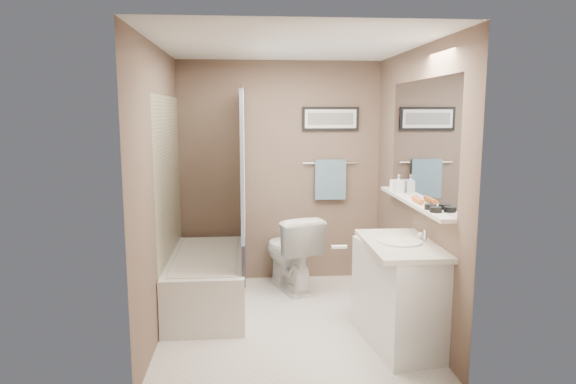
{
  "coord_description": "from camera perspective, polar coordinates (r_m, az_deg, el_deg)",
  "views": [
    {
      "loc": [
        -0.36,
        -4.33,
        1.85
      ],
      "look_at": [
        0.0,
        0.15,
        1.15
      ],
      "focal_mm": 32.0,
      "sensor_mm": 36.0,
      "label": 1
    }
  ],
  "objects": [
    {
      "name": "mirror",
      "position": [
        4.43,
        14.57,
        5.59
      ],
      "size": [
        0.02,
        1.6,
        1.0
      ],
      "primitive_type": "cube",
      "color": "silver",
      "rests_on": "wall_right"
    },
    {
      "name": "pink_comb",
      "position": [
        4.61,
        13.09,
        -0.51
      ],
      "size": [
        0.05,
        0.16,
        0.01
      ],
      "primitive_type": "cube",
      "rotation": [
        0.0,
        0.0,
        0.1
      ],
      "color": "#FB99C9",
      "rests_on": "shelf"
    },
    {
      "name": "wall_back",
      "position": [
        5.61,
        -0.88,
        2.2
      ],
      "size": [
        2.2,
        0.04,
        2.4
      ],
      "primitive_type": "cube",
      "color": "brown",
      "rests_on": "ground"
    },
    {
      "name": "candle_bowl_near",
      "position": [
        3.97,
        16.08,
        -1.89
      ],
      "size": [
        0.09,
        0.09,
        0.04
      ],
      "primitive_type": "cylinder",
      "color": "black",
      "rests_on": "shelf"
    },
    {
      "name": "tile_surround",
      "position": [
        4.96,
        -13.0,
        -1.25
      ],
      "size": [
        0.02,
        1.55,
        2.0
      ],
      "primitive_type": "cube",
      "color": "tan",
      "rests_on": "wall_left"
    },
    {
      "name": "soap_bottle",
      "position": [
        4.84,
        12.19,
        0.9
      ],
      "size": [
        0.08,
        0.08,
        0.16
      ],
      "primitive_type": "imported",
      "rotation": [
        0.0,
        0.0,
        0.12
      ],
      "color": "#999999",
      "rests_on": "shelf"
    },
    {
      "name": "bathtub",
      "position": [
        5.05,
        -8.91,
        -9.74
      ],
      "size": [
        0.72,
        1.51,
        0.5
      ],
      "primitive_type": "cube",
      "rotation": [
        0.0,
        0.0,
        0.01
      ],
      "color": "silver",
      "rests_on": "ground"
    },
    {
      "name": "sink_basin",
      "position": [
        4.14,
        12.34,
        -5.39
      ],
      "size": [
        0.34,
        0.34,
        0.01
      ],
      "primitive_type": "cylinder",
      "color": "silver",
      "rests_on": "countertop"
    },
    {
      "name": "toilet",
      "position": [
        5.43,
        0.24,
        -6.63
      ],
      "size": [
        0.68,
        0.89,
        0.8
      ],
      "primitive_type": "imported",
      "rotation": [
        0.0,
        0.0,
        3.48
      ],
      "color": "white",
      "rests_on": "ground"
    },
    {
      "name": "door_handle",
      "position": [
        3.31,
        5.7,
        -6.1
      ],
      "size": [
        0.1,
        0.02,
        0.02
      ],
      "primitive_type": "cylinder",
      "rotation": [
        0.0,
        1.57,
        0.0
      ],
      "color": "silver",
      "rests_on": "door"
    },
    {
      "name": "curtain_upper",
      "position": [
        4.86,
        -5.05,
        3.49
      ],
      "size": [
        0.03,
        1.45,
        1.28
      ],
      "primitive_type": "cube",
      "color": "white",
      "rests_on": "curtain_rod"
    },
    {
      "name": "ceiling",
      "position": [
        4.38,
        0.16,
        15.79
      ],
      "size": [
        2.2,
        2.5,
        0.04
      ],
      "primitive_type": "cube",
      "color": "white",
      "rests_on": "wall_back"
    },
    {
      "name": "countertop",
      "position": [
        4.14,
        12.46,
        -5.76
      ],
      "size": [
        0.54,
        0.96,
        0.04
      ],
      "primitive_type": "cube",
      "color": "beige",
      "rests_on": "vanity"
    },
    {
      "name": "curtain_rod",
      "position": [
        4.84,
        -5.16,
        11.18
      ],
      "size": [
        0.02,
        1.55,
        0.02
      ],
      "primitive_type": "cylinder",
      "rotation": [
        1.57,
        0.0,
        0.0
      ],
      "color": "silver",
      "rests_on": "wall_left"
    },
    {
      "name": "vanity",
      "position": [
        4.27,
        12.4,
        -11.22
      ],
      "size": [
        0.62,
        0.96,
        0.8
      ],
      "primitive_type": "cube",
      "rotation": [
        0.0,
        0.0,
        0.14
      ],
      "color": "white",
      "rests_on": "ground"
    },
    {
      "name": "art_frame",
      "position": [
        5.64,
        4.74,
        8.11
      ],
      "size": [
        0.62,
        0.02,
        0.26
      ],
      "primitive_type": "cube",
      "color": "black",
      "rests_on": "wall_back"
    },
    {
      "name": "wall_front",
      "position": [
        3.19,
        1.99,
        -2.92
      ],
      "size": [
        2.2,
        0.04,
        2.4
      ],
      "primitive_type": "cube",
      "color": "brown",
      "rests_on": "ground"
    },
    {
      "name": "tub_rim",
      "position": [
        4.97,
        -8.98,
        -7.01
      ],
      "size": [
        0.56,
        1.36,
        0.02
      ],
      "primitive_type": "cube",
      "color": "beige",
      "rests_on": "bathtub"
    },
    {
      "name": "wall_right",
      "position": [
        4.61,
        13.65,
        0.49
      ],
      "size": [
        0.04,
        2.5,
        2.4
      ],
      "primitive_type": "cube",
      "color": "brown",
      "rests_on": "ground"
    },
    {
      "name": "glass_jar",
      "position": [
        4.99,
        11.68,
        0.78
      ],
      "size": [
        0.08,
        0.08,
        0.1
      ],
      "primitive_type": "cylinder",
      "color": "white",
      "rests_on": "shelf"
    },
    {
      "name": "ground",
      "position": [
        4.73,
        0.15,
        -14.2
      ],
      "size": [
        2.5,
        2.5,
        0.0
      ],
      "primitive_type": "plane",
      "color": "silver",
      "rests_on": "ground"
    },
    {
      "name": "door",
      "position": [
        3.33,
        11.48,
        -6.12
      ],
      "size": [
        0.8,
        0.02,
        2.0
      ],
      "primitive_type": "cube",
      "color": "silver",
      "rests_on": "wall_front"
    },
    {
      "name": "art_image",
      "position": [
        5.62,
        4.77,
        8.1
      ],
      "size": [
        0.5,
        0.0,
        0.13
      ],
      "primitive_type": "cube",
      "color": "#595959",
      "rests_on": "art_mat"
    },
    {
      "name": "art_mat",
      "position": [
        5.63,
        4.77,
        8.11
      ],
      "size": [
        0.56,
        0.0,
        0.2
      ],
      "primitive_type": "cube",
      "color": "white",
      "rests_on": "art_frame"
    },
    {
      "name": "towel",
      "position": [
        5.65,
        4.72,
        1.4
      ],
      "size": [
        0.34,
        0.05,
        0.44
      ],
      "primitive_type": "cube",
      "color": "#81A9BB",
      "rests_on": "towel_bar"
    },
    {
      "name": "curtain_lower",
      "position": [
        5.0,
        -4.92,
        -5.91
      ],
      "size": [
        0.03,
        1.45,
        0.36
      ],
      "primitive_type": "cube",
      "color": "#242844",
      "rests_on": "curtain_rod"
    },
    {
      "name": "wall_left",
      "position": [
        4.44,
        -13.87,
        0.17
      ],
      "size": [
        0.04,
        2.5,
        2.4
      ],
      "primitive_type": "cube",
      "color": "brown",
      "rests_on": "ground"
    },
    {
      "name": "candle_bowl_far",
      "position": [
        4.07,
        15.54,
        -1.6
      ],
      "size": [
        0.09,
        0.09,
        0.04
      ],
      "primitive_type": "cylinder",
      "color": "black",
      "rests_on": "shelf"
    },
    {
      "name": "faucet_knob",
      "position": [
        4.28,
        14.53,
        -4.67
      ],
      "size": [
        0.05,
        0.05,
        0.05
      ],
      "primitive_type": "sphere",
      "color": "white",
      "rests_on": "countertop"
    },
    {
      "name": "shelf",
      "position": [
        4.47,
        13.65,
        -1.06
      ],
      "size": [
        0.12,
        1.6,
        0.03
      ],
      "primitive_type": "cube",
      "color": "silver",
      "rests_on": "wall_right"
    },
    {
      "name": "faucet_spout",
      "position": [
        4.19,
        14.98,
        -4.72
      ],
      "size": [
        0.02,
        0.02,
        0.1
      ],
      "primitive_type": "cylinder",
      "color": "silver",
      "rests_on": "countertop"
    },
    {
      "name": "hair_brush_front",
      "position": [
        4.35,
        14.2,
        -0.87
      ],
      "size": [
        0.05,
        0.22,
        0.04
      ],
      "primitive_type": "cylinder",
      "rotation": [
        1.57,
        0.0,
        -0.04
      ],
      "color": "#C7581C",
      "rests_on": "shelf"
    },
    {
      "name": "towel_bar",
      "position": [
        5.65,
        4.71,
        3.23
      ],
      "size": [
        0.6,
        0.02,
        0.02
      ],
      "primitive_type": "cylinder",
      "rotation": [
        0.0,
        1.57,
        0.0
      ],
      "color": "silver",
      "rests_on": "wall_back"
    }
  ]
}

